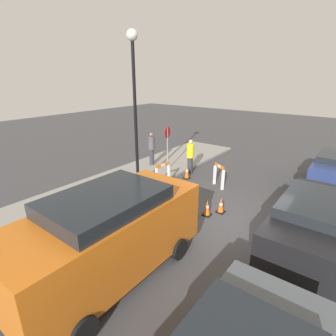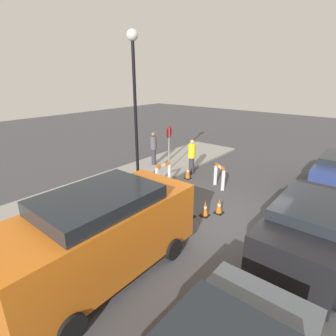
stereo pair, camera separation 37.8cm
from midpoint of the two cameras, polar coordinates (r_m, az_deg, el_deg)
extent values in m
plane|color=#424244|center=(9.28, 14.56, -12.55)|extent=(60.00, 60.00, 0.00)
cube|color=gray|center=(12.53, -11.78, -3.31)|extent=(18.00, 3.18, 0.12)
cylinder|color=black|center=(11.90, -7.41, -3.36)|extent=(0.29, 0.29, 0.24)
cylinder|color=black|center=(11.11, -8.06, 10.38)|extent=(0.13, 0.13, 5.97)
sphere|color=silver|center=(11.07, -8.91, 26.72)|extent=(0.44, 0.44, 0.44)
cylinder|color=gray|center=(13.56, -0.92, 4.21)|extent=(0.06, 0.06, 2.27)
cylinder|color=red|center=(13.36, -0.94, 7.79)|extent=(0.59, 0.14, 0.60)
cube|color=white|center=(9.91, -5.18, -6.67)|extent=(0.14, 0.08, 0.95)
cube|color=white|center=(9.57, -1.41, -7.57)|extent=(0.14, 0.08, 0.95)
cube|color=orange|center=(9.50, -3.40, -4.15)|extent=(0.17, 0.79, 0.15)
cube|color=white|center=(9.50, -3.40, -4.15)|extent=(0.07, 0.24, 0.14)
cube|color=white|center=(11.81, 10.93, -2.59)|extent=(0.14, 0.12, 0.93)
cube|color=white|center=(12.35, 9.28, -1.48)|extent=(0.14, 0.12, 0.93)
cube|color=orange|center=(11.89, 10.24, 0.39)|extent=(0.41, 0.65, 0.15)
cube|color=white|center=(11.89, 10.24, 0.39)|extent=(0.14, 0.21, 0.14)
cube|color=white|center=(12.27, -0.71, -1.36)|extent=(0.08, 0.14, 0.93)
cube|color=white|center=(11.83, -3.38, -2.20)|extent=(0.08, 0.14, 0.93)
cube|color=orange|center=(11.86, -2.05, 0.65)|extent=(0.78, 0.17, 0.15)
cube|color=white|center=(11.86, -2.05, 0.65)|extent=(0.24, 0.07, 0.14)
cube|color=black|center=(10.08, 10.27, -9.35)|extent=(0.30, 0.30, 0.04)
cone|color=orange|center=(9.94, 10.37, -7.89)|extent=(0.22, 0.23, 0.54)
cylinder|color=white|center=(9.93, 10.38, -7.75)|extent=(0.13, 0.13, 0.08)
cube|color=black|center=(9.81, 7.33, -10.05)|extent=(0.30, 0.30, 0.04)
cone|color=orange|center=(9.66, 7.41, -8.51)|extent=(0.22, 0.23, 0.56)
cylinder|color=white|center=(9.65, 7.42, -8.36)|extent=(0.13, 0.13, 0.08)
cube|color=black|center=(13.06, 3.27, -2.16)|extent=(0.30, 0.30, 0.04)
cone|color=orange|center=(12.94, 3.30, -0.71)|extent=(0.22, 0.22, 0.66)
cylinder|color=white|center=(12.92, 3.30, -0.58)|extent=(0.13, 0.13, 0.09)
cube|color=black|center=(10.28, -9.44, -8.68)|extent=(0.30, 0.30, 0.04)
cone|color=orange|center=(10.16, -9.52, -7.33)|extent=(0.23, 0.22, 0.50)
cylinder|color=white|center=(10.15, -9.53, -7.21)|extent=(0.13, 0.13, 0.07)
cube|color=black|center=(10.64, -7.81, -7.59)|extent=(0.30, 0.30, 0.04)
cone|color=orange|center=(10.53, -7.87, -6.38)|extent=(0.23, 0.22, 0.46)
cylinder|color=white|center=(10.52, -7.87, -6.27)|extent=(0.13, 0.13, 0.06)
cube|color=black|center=(9.67, 4.24, -10.40)|extent=(0.30, 0.30, 0.04)
cone|color=orange|center=(9.50, 4.29, -8.65)|extent=(0.22, 0.23, 0.63)
cylinder|color=white|center=(9.49, 4.29, -8.48)|extent=(0.13, 0.13, 0.09)
cylinder|color=#33333D|center=(13.62, 4.02, 0.60)|extent=(0.35, 0.35, 0.86)
cylinder|color=yellow|center=(13.39, 4.10, 3.81)|extent=(0.49, 0.49, 0.72)
sphere|color=beige|center=(13.27, 4.15, 5.73)|extent=(0.26, 0.26, 0.20)
cylinder|color=#33333D|center=(14.57, -4.29, 2.40)|extent=(0.26, 0.26, 0.88)
cylinder|color=#4C4C51|center=(14.36, -4.37, 5.46)|extent=(0.37, 0.37, 0.73)
sphere|color=#8E6647|center=(14.25, -4.42, 7.29)|extent=(0.22, 0.22, 0.21)
cylinder|color=black|center=(5.77, 7.41, -32.38)|extent=(0.60, 0.18, 0.60)
cube|color=black|center=(8.23, 27.81, -11.52)|extent=(4.36, 1.83, 1.20)
cube|color=#1E2328|center=(7.96, 28.49, -7.79)|extent=(2.40, 1.68, 0.54)
cylinder|color=black|center=(9.81, 23.53, -9.77)|extent=(0.60, 0.18, 0.60)
cylinder|color=black|center=(7.58, 17.93, -18.30)|extent=(0.60, 0.18, 0.60)
cylinder|color=black|center=(14.85, 29.14, -0.84)|extent=(0.60, 0.18, 0.60)
cylinder|color=black|center=(12.55, 27.27, -3.95)|extent=(0.60, 0.18, 0.60)
cube|color=#D16619|center=(6.82, -14.45, -14.27)|extent=(5.00, 2.07, 1.61)
cube|color=#1E2328|center=(6.42, -15.06, -8.26)|extent=(2.75, 1.90, 0.69)
cylinder|color=black|center=(8.75, -10.27, -12.01)|extent=(0.60, 0.18, 0.60)
cylinder|color=black|center=(7.58, 0.91, -17.20)|extent=(0.60, 0.18, 0.60)
cylinder|color=black|center=(7.48, -29.23, -20.69)|extent=(0.60, 0.18, 0.60)
cylinder|color=black|center=(6.06, -19.84, -30.35)|extent=(0.60, 0.18, 0.60)
camera|label=1|loc=(0.19, -90.94, -0.33)|focal=28.00mm
camera|label=2|loc=(0.19, 89.06, 0.33)|focal=28.00mm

